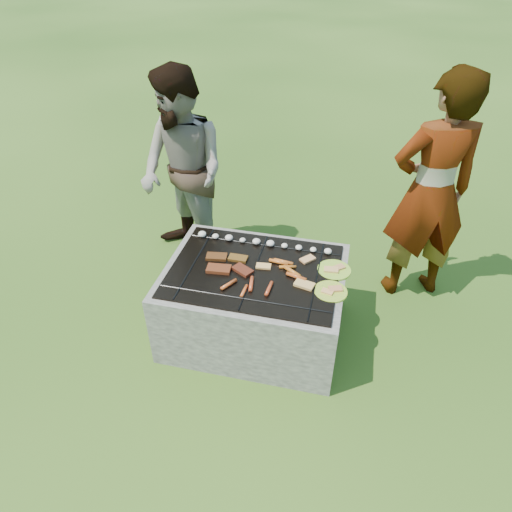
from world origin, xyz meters
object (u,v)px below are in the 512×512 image
at_px(plate_far, 334,270).
at_px(cook, 431,193).
at_px(plate_near, 331,291).
at_px(bystander, 183,173).
at_px(fire_pit, 254,304).

xyz_separation_m(plate_far, cook, (0.64, 0.70, 0.34)).
relative_size(plate_near, bystander, 0.17).
bearing_deg(plate_near, bystander, 145.81).
relative_size(fire_pit, plate_near, 4.44).
bearing_deg(fire_pit, bystander, 134.84).
distance_m(plate_near, cook, 1.19).
height_order(cook, bystander, cook).
bearing_deg(cook, plate_near, 35.29).
relative_size(plate_far, bystander, 0.18).
bearing_deg(bystander, fire_pit, -10.40).
relative_size(fire_pit, cook, 0.68).
bearing_deg(cook, bystander, -20.79).
distance_m(plate_far, plate_near, 0.24).
xyz_separation_m(plate_far, plate_near, (0.00, -0.24, -0.00)).
height_order(fire_pit, plate_far, plate_far).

